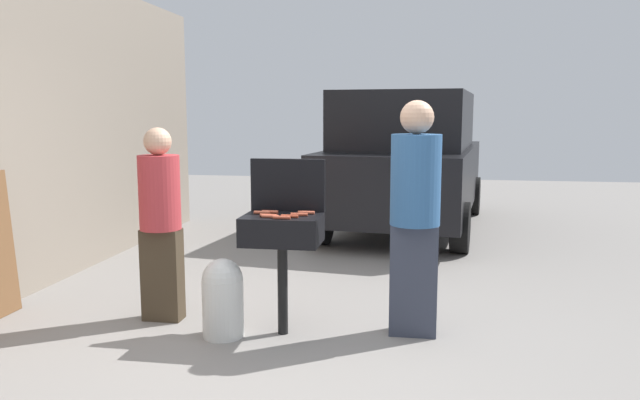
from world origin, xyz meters
TOP-DOWN VIEW (x-y plane):
  - ground_plane at (0.00, 0.00)m, footprint 24.00×24.00m
  - house_wall_side at (-2.88, 1.00)m, footprint 0.24×8.00m
  - bbq_grill at (-0.15, 0.22)m, footprint 0.60×0.44m
  - grill_lid_open at (-0.15, 0.44)m, footprint 0.60×0.05m
  - hot_dog_0 at (-0.23, 0.12)m, footprint 0.13×0.03m
  - hot_dog_1 at (-0.26, 0.29)m, footprint 0.13×0.03m
  - hot_dog_2 at (-0.21, 0.09)m, footprint 0.13×0.03m
  - hot_dog_3 at (-0.11, 0.05)m, footprint 0.13×0.03m
  - hot_dog_4 at (-0.32, 0.26)m, footprint 0.13×0.03m
  - hot_dog_5 at (-0.01, 0.21)m, footprint 0.13×0.04m
  - hot_dog_6 at (0.02, 0.31)m, footprint 0.13×0.03m
  - hot_dog_7 at (-0.07, 0.11)m, footprint 0.13×0.03m
  - propane_tank at (-0.59, 0.08)m, footprint 0.32×0.32m
  - person_left at (-1.22, 0.39)m, footprint 0.34×0.34m
  - person_right at (0.86, 0.37)m, footprint 0.38×0.38m
  - parked_minivan at (0.70, 4.91)m, footprint 2.49×4.61m

SIDE VIEW (x-z plane):
  - ground_plane at x=0.00m, z-range 0.00..0.00m
  - propane_tank at x=-0.59m, z-range 0.01..0.63m
  - bbq_grill at x=-0.15m, z-range 0.33..1.27m
  - person_left at x=-1.22m, z-range 0.07..1.68m
  - hot_dog_0 at x=-0.23m, z-range 0.95..0.97m
  - hot_dog_1 at x=-0.26m, z-range 0.95..0.97m
  - hot_dog_2 at x=-0.21m, z-range 0.95..0.97m
  - hot_dog_3 at x=-0.11m, z-range 0.95..0.97m
  - hot_dog_4 at x=-0.32m, z-range 0.95..0.97m
  - hot_dog_5 at x=-0.01m, z-range 0.95..0.97m
  - hot_dog_6 at x=0.02m, z-range 0.95..0.97m
  - hot_dog_7 at x=-0.07m, z-range 0.95..0.97m
  - person_right at x=0.86m, z-range 0.08..1.90m
  - parked_minivan at x=0.70m, z-range 0.02..2.04m
  - grill_lid_open at x=-0.15m, z-range 0.95..1.37m
  - house_wall_side at x=-2.88m, z-range 0.00..3.19m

